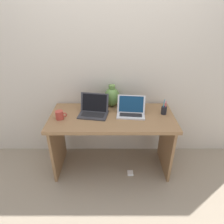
# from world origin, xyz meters

# --- Properties ---
(ground_plane) EXTENTS (6.00, 6.00, 0.00)m
(ground_plane) POSITION_xyz_m (0.00, 0.00, 0.00)
(ground_plane) COLOR gray
(back_wall) EXTENTS (4.40, 0.04, 2.40)m
(back_wall) POSITION_xyz_m (0.00, 0.37, 1.20)
(back_wall) COLOR beige
(back_wall) RESTS_ON ground
(desk) EXTENTS (1.41, 0.65, 0.75)m
(desk) POSITION_xyz_m (0.00, 0.00, 0.59)
(desk) COLOR olive
(desk) RESTS_ON ground
(laptop_left) EXTENTS (0.36, 0.28, 0.23)m
(laptop_left) POSITION_xyz_m (-0.21, 0.05, 0.81)
(laptop_left) COLOR #333338
(laptop_left) RESTS_ON desk
(laptop_right) EXTENTS (0.33, 0.24, 0.21)m
(laptop_right) POSITION_xyz_m (0.22, 0.04, 0.81)
(laptop_right) COLOR silver
(laptop_right) RESTS_ON desk
(green_vase) EXTENTS (0.19, 0.19, 0.27)m
(green_vase) POSITION_xyz_m (0.00, 0.27, 0.87)
(green_vase) COLOR #5B843D
(green_vase) RESTS_ON desk
(coffee_mug) EXTENTS (0.13, 0.09, 0.10)m
(coffee_mug) POSITION_xyz_m (-0.57, -0.07, 0.80)
(coffee_mug) COLOR #B23D33
(coffee_mug) RESTS_ON desk
(pen_cup) EXTENTS (0.06, 0.06, 0.18)m
(pen_cup) POSITION_xyz_m (0.60, 0.05, 0.80)
(pen_cup) COLOR black
(pen_cup) RESTS_ON desk
(power_brick) EXTENTS (0.07, 0.07, 0.03)m
(power_brick) POSITION_xyz_m (0.23, -0.15, 0.01)
(power_brick) COLOR white
(power_brick) RESTS_ON ground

